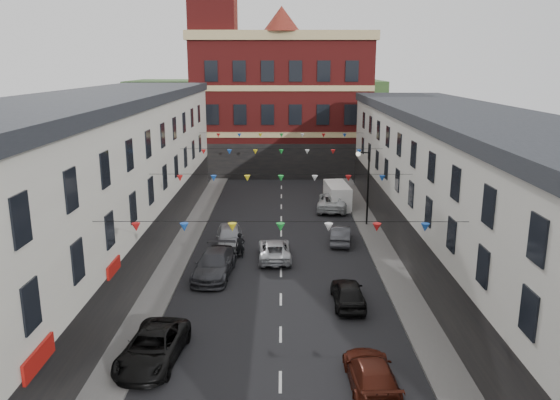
{
  "coord_description": "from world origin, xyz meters",
  "views": [
    {
      "loc": [
        0.06,
        -27.66,
        12.53
      ],
      "look_at": [
        -0.07,
        7.28,
        3.81
      ],
      "focal_mm": 35.0,
      "sensor_mm": 36.0,
      "label": 1
    }
  ],
  "objects_px": {
    "street_lamp": "(365,178)",
    "pedestrian": "(240,246)",
    "moving_car": "(275,250)",
    "car_left_d": "(214,264)",
    "car_left_c": "(153,347)",
    "white_van": "(337,196)",
    "car_right_c": "(371,374)",
    "car_right_f": "(332,201)",
    "car_left_e": "(230,237)",
    "car_right_d": "(348,293)",
    "car_right_e": "(340,234)"
  },
  "relations": [
    {
      "from": "car_left_c",
      "to": "car_right_f",
      "type": "relative_size",
      "value": 0.91
    },
    {
      "from": "moving_car",
      "to": "car_left_d",
      "type": "bearing_deg",
      "value": 37.52
    },
    {
      "from": "street_lamp",
      "to": "car_right_e",
      "type": "bearing_deg",
      "value": -118.17
    },
    {
      "from": "street_lamp",
      "to": "pedestrian",
      "type": "bearing_deg",
      "value": -141.12
    },
    {
      "from": "car_right_e",
      "to": "car_left_c",
      "type": "bearing_deg",
      "value": 65.81
    },
    {
      "from": "street_lamp",
      "to": "car_left_d",
      "type": "distance_m",
      "value": 15.32
    },
    {
      "from": "street_lamp",
      "to": "moving_car",
      "type": "height_order",
      "value": "street_lamp"
    },
    {
      "from": "car_left_c",
      "to": "white_van",
      "type": "xyz_separation_m",
      "value": [
        10.52,
        26.46,
        0.36
      ]
    },
    {
      "from": "car_right_d",
      "to": "car_left_e",
      "type": "bearing_deg",
      "value": -53.05
    },
    {
      "from": "car_right_f",
      "to": "white_van",
      "type": "height_order",
      "value": "white_van"
    },
    {
      "from": "car_right_e",
      "to": "car_left_d",
      "type": "bearing_deg",
      "value": 44.3
    },
    {
      "from": "car_left_d",
      "to": "white_van",
      "type": "relative_size",
      "value": 1.11
    },
    {
      "from": "moving_car",
      "to": "street_lamp",
      "type": "bearing_deg",
      "value": -135.14
    },
    {
      "from": "car_left_c",
      "to": "car_right_f",
      "type": "bearing_deg",
      "value": 74.08
    },
    {
      "from": "car_left_d",
      "to": "car_right_d",
      "type": "height_order",
      "value": "car_left_d"
    },
    {
      "from": "car_right_c",
      "to": "moving_car",
      "type": "xyz_separation_m",
      "value": [
        -4.02,
        14.85,
        -0.01
      ]
    },
    {
      "from": "pedestrian",
      "to": "car_right_d",
      "type": "bearing_deg",
      "value": -60.71
    },
    {
      "from": "car_left_c",
      "to": "car_left_e",
      "type": "distance_m",
      "value": 15.3
    },
    {
      "from": "car_left_e",
      "to": "car_right_f",
      "type": "relative_size",
      "value": 0.85
    },
    {
      "from": "car_right_c",
      "to": "car_right_d",
      "type": "distance_m",
      "value": 7.75
    },
    {
      "from": "moving_car",
      "to": "white_van",
      "type": "bearing_deg",
      "value": -114.34
    },
    {
      "from": "car_left_e",
      "to": "car_left_d",
      "type": "bearing_deg",
      "value": -100.79
    },
    {
      "from": "moving_car",
      "to": "pedestrian",
      "type": "relative_size",
      "value": 2.63
    },
    {
      "from": "street_lamp",
      "to": "white_van",
      "type": "bearing_deg",
      "value": 104.32
    },
    {
      "from": "street_lamp",
      "to": "car_right_e",
      "type": "relative_size",
      "value": 1.54
    },
    {
      "from": "car_left_d",
      "to": "white_van",
      "type": "xyz_separation_m",
      "value": [
        9.06,
        16.61,
        0.29
      ]
    },
    {
      "from": "car_right_c",
      "to": "car_left_d",
      "type": "bearing_deg",
      "value": -59.22
    },
    {
      "from": "car_right_d",
      "to": "moving_car",
      "type": "relative_size",
      "value": 0.88
    },
    {
      "from": "car_left_d",
      "to": "pedestrian",
      "type": "relative_size",
      "value": 3.03
    },
    {
      "from": "white_van",
      "to": "car_right_c",
      "type": "bearing_deg",
      "value": -97.2
    },
    {
      "from": "car_left_c",
      "to": "car_right_d",
      "type": "xyz_separation_m",
      "value": [
        9.1,
        5.79,
        -0.0
      ]
    },
    {
      "from": "car_left_c",
      "to": "white_van",
      "type": "relative_size",
      "value": 1.05
    },
    {
      "from": "car_right_d",
      "to": "car_right_e",
      "type": "distance_m",
      "value": 10.44
    },
    {
      "from": "car_left_d",
      "to": "car_right_d",
      "type": "distance_m",
      "value": 8.65
    },
    {
      "from": "pedestrian",
      "to": "car_right_f",
      "type": "bearing_deg",
      "value": 48.16
    },
    {
      "from": "car_left_d",
      "to": "car_right_f",
      "type": "height_order",
      "value": "car_left_d"
    },
    {
      "from": "car_left_d",
      "to": "car_right_f",
      "type": "relative_size",
      "value": 0.96
    },
    {
      "from": "car_left_e",
      "to": "pedestrian",
      "type": "relative_size",
      "value": 2.68
    },
    {
      "from": "car_right_f",
      "to": "white_van",
      "type": "relative_size",
      "value": 1.15
    },
    {
      "from": "car_left_c",
      "to": "pedestrian",
      "type": "height_order",
      "value": "pedestrian"
    },
    {
      "from": "car_left_c",
      "to": "car_left_e",
      "type": "relative_size",
      "value": 1.07
    },
    {
      "from": "street_lamp",
      "to": "pedestrian",
      "type": "xyz_separation_m",
      "value": [
        -9.25,
        -7.46,
        -3.04
      ]
    },
    {
      "from": "car_left_d",
      "to": "car_right_f",
      "type": "bearing_deg",
      "value": 65.77
    },
    {
      "from": "street_lamp",
      "to": "car_right_f",
      "type": "distance_m",
      "value": 6.27
    },
    {
      "from": "pedestrian",
      "to": "car_right_c",
      "type": "bearing_deg",
      "value": -79.01
    },
    {
      "from": "car_left_c",
      "to": "car_left_d",
      "type": "height_order",
      "value": "car_left_d"
    },
    {
      "from": "car_left_e",
      "to": "white_van",
      "type": "xyz_separation_m",
      "value": [
        8.62,
        11.29,
        0.26
      ]
    },
    {
      "from": "car_left_c",
      "to": "car_right_c",
      "type": "xyz_separation_m",
      "value": [
        9.1,
        -1.96,
        -0.04
      ]
    },
    {
      "from": "car_left_d",
      "to": "white_van",
      "type": "distance_m",
      "value": 18.93
    },
    {
      "from": "street_lamp",
      "to": "pedestrian",
      "type": "relative_size",
      "value": 3.46
    }
  ]
}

